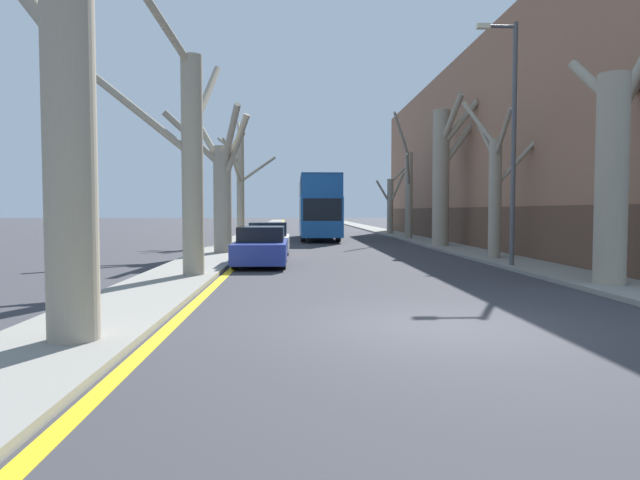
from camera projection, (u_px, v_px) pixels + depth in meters
ground_plane at (434, 326)px, 9.78m from camera, size 300.00×300.00×0.00m
sidewalk_left at (262, 229)px, 59.40m from camera, size 2.25×120.00×0.12m
sidewalk_right at (373, 229)px, 59.92m from camera, size 2.25×120.00×0.12m
building_facade_right at (530, 155)px, 34.59m from camera, size 10.08×41.49×10.80m
kerb_line_stripe at (274, 230)px, 59.46m from camera, size 0.24×120.00×0.01m
street_tree_left_0 at (67, 76)px, 8.05m from camera, size 1.94×2.55×8.51m
street_tree_left_1 at (189, 153)px, 16.45m from camera, size 3.36×5.34×8.32m
street_tree_left_2 at (222, 185)px, 25.40m from camera, size 3.88×3.88×6.42m
street_tree_left_3 at (240, 183)px, 33.69m from camera, size 3.55×5.08×7.66m
street_tree_right_0 at (613, 167)px, 14.45m from camera, size 2.53×2.05×6.90m
street_tree_right_1 at (496, 187)px, 22.67m from camera, size 2.97×3.84×6.61m
street_tree_right_2 at (443, 171)px, 30.51m from camera, size 2.73×4.43×7.95m
street_tree_right_3 at (408, 189)px, 38.60m from camera, size 1.77×4.01×8.29m
street_tree_right_4 at (391, 203)px, 46.26m from camera, size 3.41×1.57×6.46m
double_decker_bus at (319, 204)px, 39.40m from camera, size 2.59×11.16×4.27m
parked_car_0 at (261, 247)px, 20.57m from camera, size 1.84×4.40×1.41m
parked_car_1 at (268, 239)px, 26.30m from camera, size 1.89×4.13×1.44m
lamp_post at (511, 133)px, 19.29m from camera, size 1.40×0.20×8.30m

